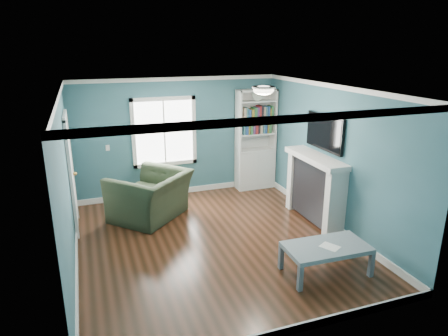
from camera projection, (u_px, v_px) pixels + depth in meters
name	position (u px, v px, depth m)	size (l,w,h in m)	color
floor	(214.00, 242.00, 6.88)	(5.00, 5.00, 0.00)	black
room_walls	(214.00, 153.00, 6.41)	(5.00, 5.00, 5.00)	#2F5D65
trim	(214.00, 174.00, 6.51)	(4.50, 5.00, 2.60)	white
window	(164.00, 132.00, 8.59)	(1.40, 0.06, 1.50)	white
bookshelf	(255.00, 149.00, 9.24)	(0.90, 0.35, 2.31)	silver
fireplace	(315.00, 189.00, 7.54)	(0.44, 1.58, 1.30)	black
tv	(325.00, 132.00, 7.25)	(0.06, 1.10, 0.65)	black
door	(71.00, 172.00, 7.11)	(0.12, 0.98, 2.17)	silver
ceiling_fixture	(264.00, 90.00, 6.50)	(0.38, 0.38, 0.15)	white
light_switch	(108.00, 148.00, 8.28)	(0.08, 0.01, 0.12)	white
recliner	(150.00, 188.00, 7.68)	(1.38, 0.90, 1.21)	#252E1D
coffee_table	(326.00, 249.00, 5.84)	(1.24, 0.70, 0.44)	#555E66
paper_sheet	(330.00, 247.00, 5.79)	(0.20, 0.26, 0.00)	white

